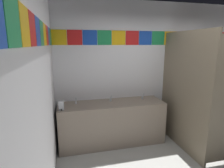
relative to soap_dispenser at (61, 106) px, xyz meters
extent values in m
cube|color=silver|center=(1.84, 0.51, 0.48)|extent=(3.94, 0.08, 2.76)
cube|color=yellow|center=(0.01, 0.47, 1.15)|extent=(0.27, 0.01, 0.27)
cube|color=red|center=(0.29, 0.47, 1.15)|extent=(0.27, 0.01, 0.27)
cube|color=#1947B7|center=(0.57, 0.47, 1.15)|extent=(0.27, 0.01, 0.27)
cube|color=#1E8C4C|center=(0.86, 0.47, 1.15)|extent=(0.27, 0.01, 0.27)
cube|color=yellow|center=(1.14, 0.47, 1.15)|extent=(0.27, 0.01, 0.27)
cube|color=red|center=(1.42, 0.47, 1.15)|extent=(0.27, 0.01, 0.27)
cube|color=#1947B7|center=(1.70, 0.47, 1.15)|extent=(0.27, 0.01, 0.27)
cube|color=#1E8C4C|center=(1.98, 0.47, 1.15)|extent=(0.27, 0.01, 0.27)
cube|color=yellow|center=(2.26, 0.47, 1.15)|extent=(0.27, 0.01, 0.27)
cube|color=red|center=(2.55, 0.47, 1.15)|extent=(0.27, 0.01, 0.27)
cube|color=#1947B7|center=(2.83, 0.47, 1.15)|extent=(0.27, 0.01, 0.27)
cube|color=#1E8C4C|center=(3.11, 0.47, 1.15)|extent=(0.27, 0.01, 0.27)
cube|color=yellow|center=(3.39, 0.47, 1.15)|extent=(0.27, 0.01, 0.27)
cube|color=silver|center=(-0.17, -1.27, 0.48)|extent=(0.08, 3.48, 2.76)
cube|color=#1E8C4C|center=(-0.12, -1.99, 1.15)|extent=(0.01, 0.27, 0.27)
cube|color=yellow|center=(-0.12, -1.70, 1.15)|extent=(0.01, 0.27, 0.27)
cube|color=red|center=(-0.12, -1.41, 1.15)|extent=(0.01, 0.27, 0.27)
cube|color=#1947B7|center=(-0.12, -1.12, 1.15)|extent=(0.01, 0.27, 0.27)
cube|color=#1E8C4C|center=(-0.12, -0.83, 1.15)|extent=(0.01, 0.27, 0.27)
cube|color=yellow|center=(-0.12, -0.54, 1.15)|extent=(0.01, 0.27, 0.27)
cube|color=red|center=(-0.12, -0.25, 1.15)|extent=(0.01, 0.27, 0.27)
cube|color=#1947B7|center=(-0.12, 0.04, 1.15)|extent=(0.01, 0.27, 0.27)
cube|color=#1E8C4C|center=(-0.12, 0.33, 1.15)|extent=(0.01, 0.27, 0.27)
cube|color=gray|center=(0.93, 0.18, -0.49)|extent=(2.02, 0.59, 0.82)
cube|color=gray|center=(0.93, 0.46, -0.12)|extent=(2.02, 0.03, 0.08)
cylinder|color=white|center=(0.26, 0.15, -0.13)|extent=(0.34, 0.34, 0.10)
cylinder|color=white|center=(0.93, 0.15, -0.13)|extent=(0.34, 0.34, 0.10)
cylinder|color=white|center=(1.61, 0.15, -0.13)|extent=(0.34, 0.34, 0.10)
cylinder|color=silver|center=(0.26, 0.29, -0.05)|extent=(0.04, 0.04, 0.05)
cylinder|color=silver|center=(0.26, 0.24, 0.02)|extent=(0.02, 0.06, 0.09)
cylinder|color=silver|center=(0.93, 0.29, -0.05)|extent=(0.04, 0.04, 0.05)
cylinder|color=silver|center=(0.93, 0.24, 0.02)|extent=(0.02, 0.06, 0.09)
cylinder|color=silver|center=(1.61, 0.29, -0.05)|extent=(0.04, 0.04, 0.05)
cylinder|color=silver|center=(1.61, 0.24, 0.02)|extent=(0.02, 0.06, 0.09)
cube|color=#B7BABF|center=(0.00, 0.00, 0.00)|extent=(0.09, 0.07, 0.16)
cylinder|color=black|center=(0.00, -0.04, -0.06)|extent=(0.02, 0.02, 0.03)
cube|color=#726651|center=(2.17, -0.24, 0.18)|extent=(0.04, 1.43, 2.16)
cylinder|color=silver|center=(2.19, -0.94, 0.28)|extent=(0.02, 0.02, 0.10)
cylinder|color=white|center=(2.67, 0.06, -0.70)|extent=(0.38, 0.38, 0.40)
torus|color=white|center=(2.67, 0.06, -0.49)|extent=(0.39, 0.39, 0.05)
cube|color=white|center=(2.67, 0.27, -0.33)|extent=(0.34, 0.17, 0.34)
camera|label=1|loc=(0.15, -3.10, 1.03)|focal=29.46mm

